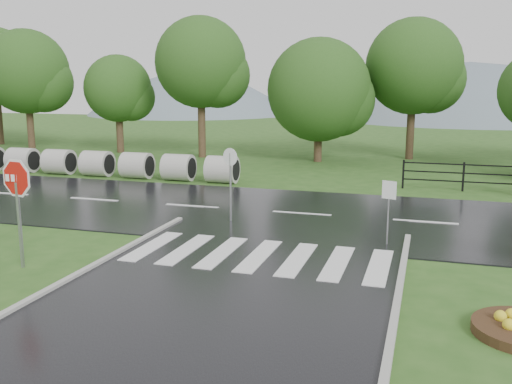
% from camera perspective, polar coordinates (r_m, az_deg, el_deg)
% --- Properties ---
extents(ground, '(120.00, 120.00, 0.00)m').
position_cam_1_polar(ground, '(10.23, -8.08, -14.65)').
color(ground, '#2B531B').
rests_on(ground, ground).
extents(main_road, '(90.00, 8.00, 0.04)m').
position_cam_1_polar(main_road, '(19.26, 4.59, -2.28)').
color(main_road, black).
rests_on(main_road, ground).
extents(crosswalk, '(6.50, 2.80, 0.02)m').
position_cam_1_polar(crosswalk, '(14.57, 0.29, -6.37)').
color(crosswalk, silver).
rests_on(crosswalk, ground).
extents(hills, '(102.00, 48.00, 48.00)m').
position_cam_1_polar(hills, '(75.98, 16.10, -4.68)').
color(hills, slate).
rests_on(hills, ground).
extents(treeline, '(83.20, 5.20, 10.00)m').
position_cam_1_polar(treeline, '(32.75, 11.64, 3.02)').
color(treeline, '#214816').
rests_on(treeline, ground).
extents(culvert_pipes, '(13.90, 1.20, 1.20)m').
position_cam_1_polar(culvert_pipes, '(27.99, -15.60, 2.76)').
color(culvert_pipes, '#9E9B93').
rests_on(culvert_pipes, ground).
extents(stop_sign, '(1.23, 0.26, 2.81)m').
position_cam_1_polar(stop_sign, '(14.52, -22.80, 0.37)').
color(stop_sign, '#939399').
rests_on(stop_sign, ground).
extents(reg_sign_small, '(0.38, 0.15, 1.80)m').
position_cam_1_polar(reg_sign_small, '(15.69, 13.14, -0.70)').
color(reg_sign_small, '#939399').
rests_on(reg_sign_small, ground).
extents(reg_sign_round, '(0.53, 0.21, 2.38)m').
position_cam_1_polar(reg_sign_round, '(17.90, -2.57, 1.60)').
color(reg_sign_round, '#939399').
rests_on(reg_sign_round, ground).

